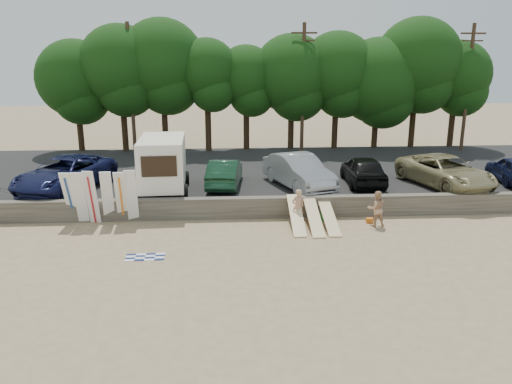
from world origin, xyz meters
TOP-DOWN VIEW (x-y plane):
  - ground at (0.00, 0.00)m, footprint 120.00×120.00m
  - seawall at (0.00, 3.00)m, footprint 44.00×0.50m
  - parking_lot at (0.00, 10.50)m, footprint 44.00×14.50m
  - treeline at (0.34, 17.53)m, footprint 33.29×6.49m
  - utility_poles at (2.00, 16.00)m, footprint 25.80×0.26m
  - box_trailer at (-6.76, 5.44)m, footprint 2.68×4.50m
  - car_0 at (-11.90, 6.11)m, footprint 4.78×6.84m
  - car_1 at (-3.61, 6.34)m, footprint 2.04×4.60m
  - car_2 at (0.29, 5.88)m, footprint 3.53×5.63m
  - car_3 at (3.89, 6.27)m, footprint 2.15×4.80m
  - car_4 at (8.14, 5.58)m, footprint 4.22×6.44m
  - surfboard_upright_0 at (-10.67, 2.64)m, footprint 0.58×0.90m
  - surfboard_upright_1 at (-10.16, 2.45)m, footprint 0.50×0.74m
  - surfboard_upright_2 at (-9.66, 2.48)m, footprint 0.57×0.65m
  - surfboard_upright_3 at (-8.97, 2.56)m, footprint 0.60×0.82m
  - surfboard_upright_4 at (-8.35, 2.55)m, footprint 0.56×0.85m
  - surfboard_upright_5 at (-7.87, 2.55)m, footprint 0.53×0.61m
  - surfboard_low_0 at (-0.43, 1.48)m, footprint 0.56×2.82m
  - surfboard_low_1 at (0.35, 1.36)m, footprint 0.56×2.88m
  - surfboard_low_2 at (1.06, 1.47)m, footprint 0.56×2.91m
  - beachgoer_a at (-0.30, 1.91)m, footprint 0.69×0.55m
  - beachgoer_b at (3.20, 1.42)m, footprint 0.81×0.63m
  - cooler at (0.86, 2.35)m, footprint 0.46×0.41m
  - gear_bag at (3.06, 1.88)m, footprint 0.32×0.27m
  - beach_towel at (-6.72, -1.62)m, footprint 1.53×1.53m

SIDE VIEW (x-z plane):
  - ground at x=0.00m, z-range 0.00..0.00m
  - beach_towel at x=-6.72m, z-range 0.01..0.01m
  - gear_bag at x=3.06m, z-range 0.00..0.22m
  - cooler at x=0.86m, z-range 0.00..0.32m
  - parking_lot at x=0.00m, z-range 0.00..0.70m
  - surfboard_low_2 at x=1.06m, z-range 0.00..0.88m
  - surfboard_low_1 at x=0.35m, z-range 0.00..0.99m
  - seawall at x=0.00m, z-range 0.00..1.00m
  - surfboard_low_0 at x=-0.43m, z-range 0.00..1.16m
  - beachgoer_b at x=3.20m, z-range 0.00..1.65m
  - beachgoer_a at x=-0.30m, z-range 0.00..1.66m
  - surfboard_upright_0 at x=-10.67m, z-range 0.00..2.49m
  - surfboard_upright_4 at x=-8.35m, z-range 0.00..2.50m
  - surfboard_upright_3 at x=-8.97m, z-range 0.00..2.52m
  - surfboard_upright_1 at x=-10.16m, z-range 0.00..2.53m
  - surfboard_upright_2 at x=-9.66m, z-range 0.00..2.56m
  - surfboard_upright_5 at x=-7.87m, z-range 0.00..2.56m
  - car_1 at x=-3.61m, z-range 0.70..2.17m
  - car_3 at x=3.89m, z-range 0.70..2.30m
  - car_4 at x=8.14m, z-range 0.70..2.35m
  - car_0 at x=-11.90m, z-range 0.70..2.43m
  - car_2 at x=0.29m, z-range 0.70..2.45m
  - box_trailer at x=-6.76m, z-range 0.87..3.66m
  - utility_poles at x=2.00m, z-range 0.93..9.93m
  - treeline at x=0.34m, z-range 1.62..11.21m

